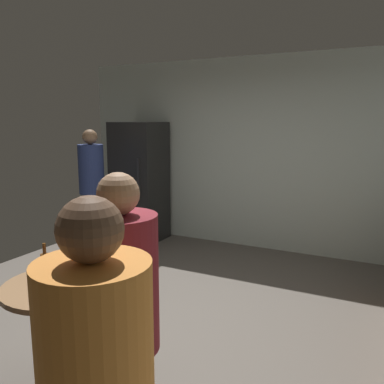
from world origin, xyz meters
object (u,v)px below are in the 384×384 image
beer_bottle_brown (45,263)px  person_in_navy_shirt (92,182)px  foreground_table (63,298)px  beer_bottle_amber (74,283)px  beer_bottle_green (84,263)px  beer_bottle_clear (95,270)px  plastic_cup_red (54,271)px  refrigerator (140,182)px  person_in_maroon_shirt (122,318)px

beer_bottle_brown → person_in_navy_shirt: (-1.48, 2.24, 0.18)m
foreground_table → beer_bottle_amber: bearing=-27.3°
beer_bottle_green → beer_bottle_clear: 0.19m
plastic_cup_red → beer_bottle_clear: bearing=14.3°
beer_bottle_amber → plastic_cup_red: 0.36m
refrigerator → beer_bottle_clear: bearing=-60.9°
refrigerator → plastic_cup_red: refrigerator is taller
beer_bottle_amber → person_in_maroon_shirt: 0.82m
beer_bottle_amber → beer_bottle_brown: same height
beer_bottle_amber → beer_bottle_green: size_ratio=1.00×
beer_bottle_brown → beer_bottle_clear: 0.42m
beer_bottle_green → beer_bottle_clear: size_ratio=1.00×
beer_bottle_brown → refrigerator: bearing=112.5°
plastic_cup_red → person_in_navy_shirt: 2.78m
foreground_table → person_in_maroon_shirt: 1.08m
person_in_navy_shirt → plastic_cup_red: bearing=-20.4°
foreground_table → person_in_navy_shirt: 2.90m
refrigerator → person_in_maroon_shirt: size_ratio=1.12×
refrigerator → beer_bottle_green: 3.35m
beer_bottle_green → beer_bottle_clear: (0.17, -0.08, 0.00)m
person_in_navy_shirt → foreground_table: bearing=-19.1°
person_in_navy_shirt → refrigerator: bearing=112.0°
beer_bottle_clear → plastic_cup_red: size_ratio=2.09×
foreground_table → beer_bottle_green: bearing=86.4°
beer_bottle_brown → beer_bottle_clear: bearing=6.2°
beer_bottle_clear → plastic_cup_red: 0.31m
foreground_table → person_in_maroon_shirt: (0.90, -0.53, 0.31)m
beer_bottle_amber → beer_bottle_brown: (-0.44, 0.18, 0.00)m
beer_bottle_amber → foreground_table: bearing=152.7°
foreground_table → beer_bottle_clear: bearing=34.0°
refrigerator → beer_bottle_clear: (1.70, -3.06, -0.08)m
beer_bottle_green → refrigerator: bearing=117.2°
person_in_navy_shirt → person_in_maroon_shirt: bearing=-13.0°
person_in_maroon_shirt → beer_bottle_clear: bearing=-19.4°
beer_bottle_amber → beer_bottle_clear: (-0.03, 0.23, 0.00)m
refrigerator → person_in_navy_shirt: refrigerator is taller
beer_bottle_green → person_in_navy_shirt: 2.73m
beer_bottle_brown → person_in_maroon_shirt: person_in_maroon_shirt is taller
plastic_cup_red → person_in_navy_shirt: bearing=125.1°
beer_bottle_brown → beer_bottle_clear: (0.41, 0.04, 0.00)m
foreground_table → plastic_cup_red: size_ratio=7.27×
beer_bottle_brown → person_in_maroon_shirt: (1.13, -0.60, 0.12)m
refrigerator → foreground_table: refrigerator is taller
foreground_table → person_in_maroon_shirt: person_in_maroon_shirt is taller
beer_bottle_clear → person_in_maroon_shirt: size_ratio=0.14×
beer_bottle_clear → person_in_navy_shirt: 2.90m
plastic_cup_red → person_in_maroon_shirt: bearing=-29.5°
refrigerator → beer_bottle_brown: refrigerator is taller
beer_bottle_brown → person_in_navy_shirt: size_ratio=0.13×
refrigerator → person_in_navy_shirt: bearing=-102.5°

